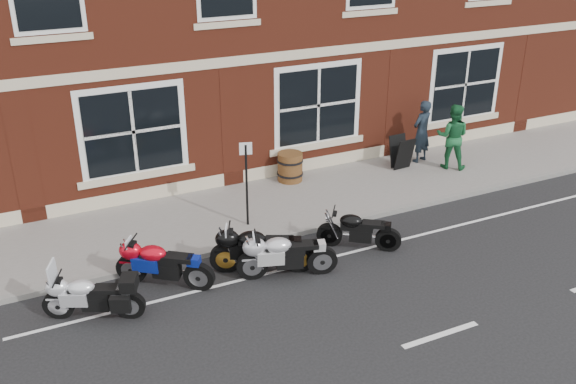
{
  "coord_description": "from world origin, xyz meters",
  "views": [
    {
      "loc": [
        -6.44,
        -10.18,
        7.01
      ],
      "look_at": [
        -0.79,
        1.6,
        1.04
      ],
      "focal_mm": 40.0,
      "sensor_mm": 36.0,
      "label": 1
    }
  ],
  "objects_px": {
    "a_board_sign": "(401,152)",
    "moto_naked_black": "(357,228)",
    "moto_sport_red": "(163,262)",
    "barrel_planter": "(290,167)",
    "moto_sport_silver": "(285,253)",
    "moto_touring_silver": "(90,294)",
    "pedestrian_left": "(422,131)",
    "pedestrian_right": "(452,136)",
    "parking_sign": "(247,178)",
    "moto_sport_black": "(260,247)"
  },
  "relations": [
    {
      "from": "barrel_planter",
      "to": "moto_sport_black",
      "type": "bearing_deg",
      "value": -123.63
    },
    {
      "from": "moto_sport_silver",
      "to": "moto_sport_red",
      "type": "bearing_deg",
      "value": 89.97
    },
    {
      "from": "moto_sport_silver",
      "to": "a_board_sign",
      "type": "relative_size",
      "value": 2.18
    },
    {
      "from": "moto_touring_silver",
      "to": "pedestrian_right",
      "type": "bearing_deg",
      "value": -49.5
    },
    {
      "from": "moto_sport_red",
      "to": "parking_sign",
      "type": "height_order",
      "value": "parking_sign"
    },
    {
      "from": "moto_touring_silver",
      "to": "moto_naked_black",
      "type": "height_order",
      "value": "moto_touring_silver"
    },
    {
      "from": "moto_touring_silver",
      "to": "parking_sign",
      "type": "bearing_deg",
      "value": -37.43
    },
    {
      "from": "barrel_planter",
      "to": "parking_sign",
      "type": "height_order",
      "value": "parking_sign"
    },
    {
      "from": "moto_sport_red",
      "to": "barrel_planter",
      "type": "distance_m",
      "value": 5.59
    },
    {
      "from": "moto_sport_red",
      "to": "a_board_sign",
      "type": "distance_m",
      "value": 8.14
    },
    {
      "from": "moto_naked_black",
      "to": "a_board_sign",
      "type": "height_order",
      "value": "a_board_sign"
    },
    {
      "from": "moto_sport_black",
      "to": "moto_naked_black",
      "type": "height_order",
      "value": "moto_sport_black"
    },
    {
      "from": "moto_sport_red",
      "to": "moto_sport_silver",
      "type": "relative_size",
      "value": 0.85
    },
    {
      "from": "parking_sign",
      "to": "moto_sport_red",
      "type": "bearing_deg",
      "value": -132.36
    },
    {
      "from": "moto_sport_black",
      "to": "pedestrian_right",
      "type": "xyz_separation_m",
      "value": [
        6.96,
        2.64,
        0.48
      ]
    },
    {
      "from": "pedestrian_left",
      "to": "moto_touring_silver",
      "type": "bearing_deg",
      "value": 3.82
    },
    {
      "from": "moto_touring_silver",
      "to": "moto_naked_black",
      "type": "bearing_deg",
      "value": -63.22
    },
    {
      "from": "moto_naked_black",
      "to": "barrel_planter",
      "type": "relative_size",
      "value": 2.01
    },
    {
      "from": "moto_sport_red",
      "to": "moto_sport_black",
      "type": "distance_m",
      "value": 1.97
    },
    {
      "from": "moto_sport_black",
      "to": "pedestrian_left",
      "type": "bearing_deg",
      "value": -36.91
    },
    {
      "from": "moto_touring_silver",
      "to": "moto_sport_silver",
      "type": "xyz_separation_m",
      "value": [
        3.8,
        -0.23,
        0.03
      ]
    },
    {
      "from": "pedestrian_left",
      "to": "pedestrian_right",
      "type": "height_order",
      "value": "pedestrian_right"
    },
    {
      "from": "moto_touring_silver",
      "to": "moto_sport_black",
      "type": "height_order",
      "value": "moto_touring_silver"
    },
    {
      "from": "moto_naked_black",
      "to": "pedestrian_left",
      "type": "xyz_separation_m",
      "value": [
        4.18,
        3.42,
        0.54
      ]
    },
    {
      "from": "moto_sport_silver",
      "to": "pedestrian_left",
      "type": "distance_m",
      "value": 7.19
    },
    {
      "from": "moto_sport_black",
      "to": "moto_sport_silver",
      "type": "bearing_deg",
      "value": -110.06
    },
    {
      "from": "moto_sport_silver",
      "to": "barrel_planter",
      "type": "relative_size",
      "value": 2.58
    },
    {
      "from": "moto_sport_black",
      "to": "a_board_sign",
      "type": "bearing_deg",
      "value": -35.26
    },
    {
      "from": "moto_sport_silver",
      "to": "pedestrian_left",
      "type": "bearing_deg",
      "value": -40.92
    },
    {
      "from": "moto_sport_silver",
      "to": "a_board_sign",
      "type": "xyz_separation_m",
      "value": [
        5.3,
        3.58,
        0.05
      ]
    },
    {
      "from": "pedestrian_left",
      "to": "moto_sport_silver",
      "type": "bearing_deg",
      "value": 15.9
    },
    {
      "from": "moto_sport_black",
      "to": "pedestrian_right",
      "type": "bearing_deg",
      "value": -43.81
    },
    {
      "from": "moto_touring_silver",
      "to": "a_board_sign",
      "type": "bearing_deg",
      "value": -44.38
    },
    {
      "from": "moto_touring_silver",
      "to": "moto_sport_black",
      "type": "xyz_separation_m",
      "value": [
        3.42,
        0.15,
        0.06
      ]
    },
    {
      "from": "pedestrian_right",
      "to": "moto_sport_silver",
      "type": "bearing_deg",
      "value": 66.79
    },
    {
      "from": "moto_sport_silver",
      "to": "parking_sign",
      "type": "height_order",
      "value": "parking_sign"
    },
    {
      "from": "moto_naked_black",
      "to": "parking_sign",
      "type": "height_order",
      "value": "parking_sign"
    },
    {
      "from": "moto_touring_silver",
      "to": "pedestrian_left",
      "type": "bearing_deg",
      "value": -44.83
    },
    {
      "from": "moto_sport_red",
      "to": "a_board_sign",
      "type": "xyz_separation_m",
      "value": [
        7.62,
        2.86,
        0.05
      ]
    },
    {
      "from": "moto_sport_black",
      "to": "moto_sport_silver",
      "type": "distance_m",
      "value": 0.54
    },
    {
      "from": "moto_touring_silver",
      "to": "parking_sign",
      "type": "distance_m",
      "value": 4.45
    },
    {
      "from": "moto_sport_red",
      "to": "moto_naked_black",
      "type": "xyz_separation_m",
      "value": [
        4.24,
        -0.35,
        -0.05
      ]
    },
    {
      "from": "pedestrian_left",
      "to": "parking_sign",
      "type": "relative_size",
      "value": 0.89
    },
    {
      "from": "moto_sport_silver",
      "to": "pedestrian_left",
      "type": "relative_size",
      "value": 1.11
    },
    {
      "from": "a_board_sign",
      "to": "moto_naked_black",
      "type": "bearing_deg",
      "value": -140.07
    },
    {
      "from": "moto_sport_red",
      "to": "pedestrian_right",
      "type": "bearing_deg",
      "value": -38.28
    },
    {
      "from": "moto_sport_silver",
      "to": "parking_sign",
      "type": "relative_size",
      "value": 0.99
    },
    {
      "from": "moto_sport_silver",
      "to": "barrel_planter",
      "type": "distance_m",
      "value": 4.64
    },
    {
      "from": "pedestrian_right",
      "to": "parking_sign",
      "type": "height_order",
      "value": "parking_sign"
    },
    {
      "from": "moto_sport_black",
      "to": "pedestrian_left",
      "type": "distance_m",
      "value": 7.33
    }
  ]
}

